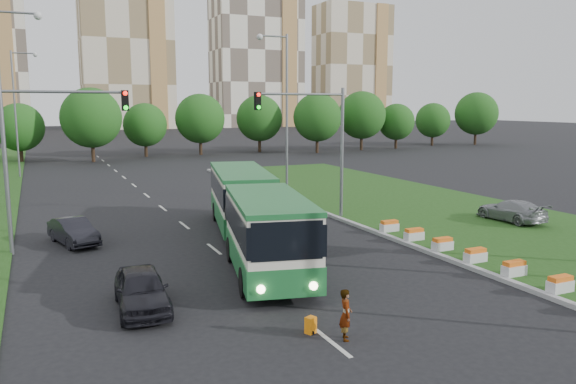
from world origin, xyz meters
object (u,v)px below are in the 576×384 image
car_left_near (142,289)px  car_left_far (73,231)px  pedestrian (346,314)px  shopping_trolley (311,325)px  traffic_mast_median (319,133)px  traffic_mast_left (42,140)px  car_median (511,210)px  articulated_bus (248,211)px

car_left_near → car_left_far: car_left_near is taller
pedestrian → shopping_trolley: (-0.75, 0.85, -0.53)m
car_left_near → car_left_far: (-1.53, 10.77, -0.06)m
car_left_far → pedestrian: 17.21m
traffic_mast_median → shopping_trolley: bearing=-118.1°
shopping_trolley → car_left_near: bearing=112.7°
traffic_mast_left → car_left_far: size_ratio=2.01×
traffic_mast_median → traffic_mast_left: 15.19m
traffic_mast_left → car_left_far: 4.93m
traffic_mast_median → shopping_trolley: size_ratio=15.41×
car_left_near → shopping_trolley: size_ratio=8.10×
traffic_mast_left → car_median: bearing=-10.1°
traffic_mast_left → pedestrian: (7.86, -14.95, -4.56)m
shopping_trolley → traffic_mast_left: bearing=93.3°
traffic_mast_median → articulated_bus: (-6.12, -4.28, -3.55)m
articulated_bus → shopping_trolley: articulated_bus is taller
car_median → shopping_trolley: 20.51m
traffic_mast_median → shopping_trolley: traffic_mast_median is taller
traffic_mast_median → articulated_bus: traffic_mast_median is taller
car_median → shopping_trolley: car_median is taller
pedestrian → articulated_bus: bearing=17.2°
pedestrian → shopping_trolley: bearing=64.2°
articulated_bus → car_median: bearing=8.5°
pedestrian → shopping_trolley: size_ratio=3.03×
traffic_mast_left → car_median: traffic_mast_left is taller
car_left_near → traffic_mast_median: bearing=44.9°
traffic_mast_median → articulated_bus: bearing=-145.0°
traffic_mast_median → car_left_near: (-12.44, -10.86, -4.63)m
car_left_near → car_median: car_left_near is taller
traffic_mast_median → car_left_far: (-13.97, -0.09, -4.69)m
traffic_mast_left → articulated_bus: (9.04, -3.28, -3.55)m
car_median → shopping_trolley: bearing=26.1°
articulated_bus → pedestrian: (-1.18, -11.66, -1.01)m
traffic_mast_left → articulated_bus: traffic_mast_left is taller
articulated_bus → pedestrian: size_ratio=11.35×
traffic_mast_left → car_left_far: (1.18, 0.91, -4.69)m
traffic_mast_left → car_left_near: 11.23m
articulated_bus → traffic_mast_median: bearing=47.8°
pedestrian → car_left_far: bearing=45.8°
car_left_far → car_median: (24.04, -5.40, 0.13)m
shopping_trolley → pedestrian: bearing=-72.2°
car_left_far → car_left_near: bearing=-98.0°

